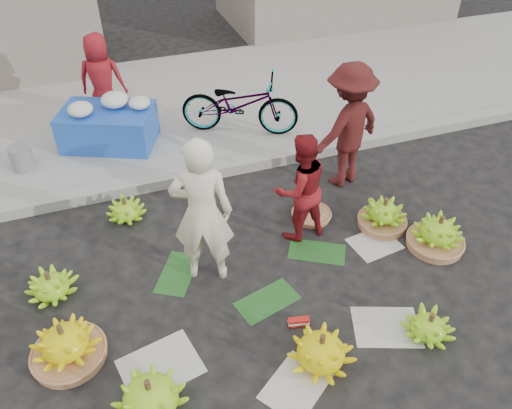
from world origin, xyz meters
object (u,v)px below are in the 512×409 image
object	(u,v)px
vendor_cream	(202,213)
flower_table	(109,125)
banana_bunch_0	(66,344)
bicycle	(240,104)
banana_bunch_4	(437,234)

from	to	relation	value
vendor_cream	flower_table	xyz separation A→B (m)	(-0.67, 2.92, -0.43)
banana_bunch_0	flower_table	xyz separation A→B (m)	(0.82, 3.55, 0.23)
bicycle	vendor_cream	bearing A→B (deg)	-179.63
flower_table	banana_bunch_0	bearing A→B (deg)	-79.43
banana_bunch_0	banana_bunch_4	world-z (taller)	banana_bunch_0
banana_bunch_0	banana_bunch_4	bearing A→B (deg)	2.30
vendor_cream	bicycle	xyz separation A→B (m)	(1.23, 2.61, -0.28)
banana_bunch_4	bicycle	world-z (taller)	bicycle
banana_bunch_4	banana_bunch_0	bearing A→B (deg)	-177.70
banana_bunch_0	flower_table	distance (m)	3.65
banana_bunch_0	flower_table	bearing A→B (deg)	76.99
banana_bunch_4	vendor_cream	size ratio (longest dim) A/B	0.37
vendor_cream	flower_table	size ratio (longest dim) A/B	1.14
vendor_cream	flower_table	bearing A→B (deg)	-58.46
banana_bunch_0	flower_table	size ratio (longest dim) A/B	0.45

